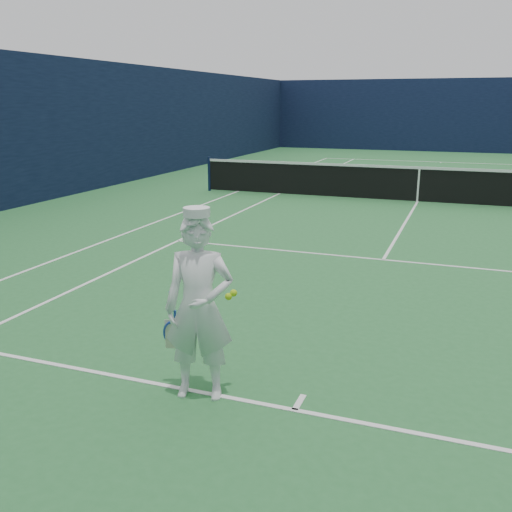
{
  "coord_description": "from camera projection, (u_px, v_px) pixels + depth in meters",
  "views": [
    {
      "loc": [
        1.3,
        -16.37,
        2.72
      ],
      "look_at": [
        -0.93,
        -10.41,
        1.0
      ],
      "focal_mm": 40.0,
      "sensor_mm": 36.0,
      "label": 1
    }
  ],
  "objects": [
    {
      "name": "court_markings",
      "position": [
        417.0,
        203.0,
        15.95
      ],
      "size": [
        11.03,
        23.83,
        0.01
      ],
      "color": "white",
      "rests_on": "ground"
    },
    {
      "name": "tennis_player",
      "position": [
        199.0,
        307.0,
        5.26
      ],
      "size": [
        0.84,
        0.57,
        1.83
      ],
      "rotation": [
        0.0,
        0.0,
        0.26
      ],
      "color": "white",
      "rests_on": "ground"
    },
    {
      "name": "tennis_net",
      "position": [
        418.0,
        183.0,
        15.8
      ],
      "size": [
        12.88,
        0.09,
        1.07
      ],
      "color": "#141E4C",
      "rests_on": "ground"
    },
    {
      "name": "ground",
      "position": [
        417.0,
        203.0,
        15.95
      ],
      "size": [
        80.0,
        80.0,
        0.0
      ],
      "primitive_type": "plane",
      "color": "#296C35",
      "rests_on": "ground"
    },
    {
      "name": "windscreen_fence",
      "position": [
        422.0,
        130.0,
        15.43
      ],
      "size": [
        20.12,
        36.12,
        4.0
      ],
      "color": "#0E1634",
      "rests_on": "ground"
    }
  ]
}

